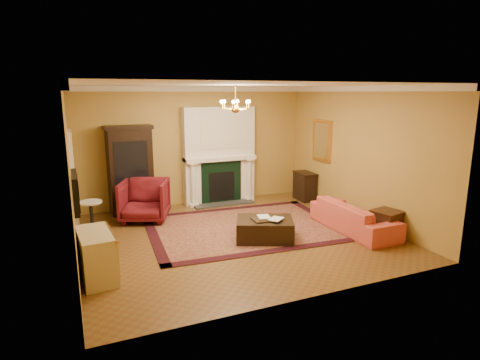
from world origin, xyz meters
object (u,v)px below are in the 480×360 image
china_cabinet (130,172)px  end_table (386,225)px  wingback_armchair (145,198)px  pedestal_table (92,217)px  console_table (305,187)px  commode (96,256)px  leather_ottoman (265,229)px  coral_sofa (354,212)px

china_cabinet → end_table: size_ratio=3.73×
wingback_armchair → pedestal_table: wingback_armchair is taller
console_table → pedestal_table: bearing=-167.3°
china_cabinet → commode: 3.62m
china_cabinet → leather_ottoman: bearing=-59.0°
console_table → wingback_armchair: bearing=-175.3°
console_table → leather_ottoman: bearing=-132.6°
commode → console_table: size_ratio=1.39×
china_cabinet → console_table: china_cabinet is taller
wingback_armchair → commode: wingback_armchair is taller
china_cabinet → leather_ottoman: (2.13, -2.93, -0.79)m
end_table → leather_ottoman: (-2.28, 0.86, -0.05)m
wingback_armchair → coral_sofa: 4.61m
china_cabinet → console_table: size_ratio=2.76×
pedestal_table → commode: pedestal_table is taller
china_cabinet → pedestal_table: size_ratio=2.58×
wingback_armchair → console_table: bearing=23.5°
wingback_armchair → leather_ottoman: 2.93m
wingback_armchair → end_table: bearing=-13.6°
pedestal_table → coral_sofa: 5.35m
coral_sofa → end_table: (0.31, -0.61, -0.14)m
end_table → leather_ottoman: bearing=159.3°
pedestal_table → console_table: pedestal_table is taller
pedestal_table → coral_sofa: (5.10, -1.61, -0.05)m
console_table → leather_ottoman: 3.28m
leather_ottoman → china_cabinet: bearing=150.3°
china_cabinet → console_table: (4.47, -0.64, -0.64)m
pedestal_table → leather_ottoman: (3.13, -1.35, -0.23)m
pedestal_table → commode: (-0.04, -1.83, -0.08)m
china_cabinet → commode: (-1.04, -3.41, -0.63)m
commode → end_table: commode is taller
china_cabinet → commode: size_ratio=1.99×
china_cabinet → leather_ottoman: 3.70m
coral_sofa → wingback_armchair: bearing=58.4°
leather_ottoman → end_table: bearing=3.5°
wingback_armchair → coral_sofa: size_ratio=0.50×
pedestal_table → coral_sofa: size_ratio=0.37×
china_cabinet → wingback_armchair: 0.92m
pedestal_table → console_table: (5.47, 0.93, -0.09)m
coral_sofa → pedestal_table: bearing=72.6°
pedestal_table → china_cabinet: bearing=57.5°
wingback_armchair → leather_ottoman: wingback_armchair is taller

